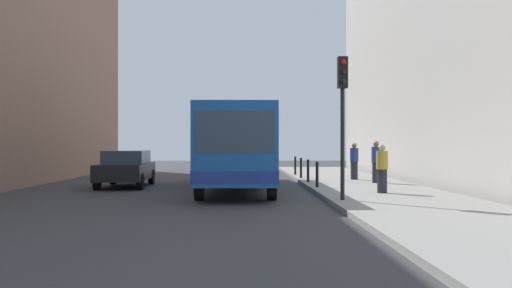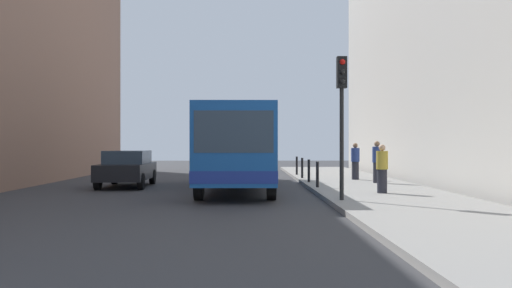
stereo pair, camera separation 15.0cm
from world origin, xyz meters
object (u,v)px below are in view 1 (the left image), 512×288
(bollard_near, at_px, (317,174))
(pedestrian_far_sidewalk, at_px, (354,161))
(bollard_far, at_px, (301,168))
(pedestrian_mid_sidewalk, at_px, (376,162))
(bus, at_px, (237,145))
(bollard_farthest, at_px, (295,166))
(traffic_light, at_px, (343,100))
(bollard_mid, at_px, (308,171))
(pedestrian_near_signal, at_px, (382,169))
(car_beside_bus, at_px, (126,168))

(bollard_near, bearing_deg, pedestrian_far_sidewalk, 62.81)
(bollard_far, height_order, pedestrian_far_sidewalk, pedestrian_far_sidewalk)
(bollard_near, relative_size, pedestrian_mid_sidewalk, 0.55)
(bus, relative_size, bollard_farthest, 11.61)
(bus, height_order, bollard_near, bus)
(traffic_light, height_order, pedestrian_far_sidewalk, traffic_light)
(traffic_light, distance_m, bollard_mid, 7.84)
(pedestrian_near_signal, relative_size, pedestrian_mid_sidewalk, 0.92)
(pedestrian_near_signal, bearing_deg, traffic_light, -113.04)
(pedestrian_near_signal, height_order, pedestrian_mid_sidewalk, pedestrian_mid_sidewalk)
(traffic_light, bearing_deg, car_beside_bus, 137.42)
(car_beside_bus, xyz_separation_m, bollard_mid, (7.53, 0.46, -0.16))
(car_beside_bus, bearing_deg, pedestrian_far_sidewalk, -169.30)
(bollard_far, xyz_separation_m, bollard_farthest, (0.00, 2.81, 0.00))
(bollard_mid, distance_m, pedestrian_far_sidewalk, 2.84)
(bollard_far, bearing_deg, bollard_farthest, 90.00)
(bollard_farthest, height_order, pedestrian_mid_sidewalk, pedestrian_mid_sidewalk)
(bollard_farthest, xyz_separation_m, pedestrian_near_signal, (1.80, -10.87, 0.31))
(bollard_far, height_order, pedestrian_mid_sidewalk, pedestrian_mid_sidewalk)
(bollard_near, distance_m, bollard_farthest, 8.44)
(bollard_farthest, bearing_deg, pedestrian_far_sidewalk, -60.16)
(traffic_light, bearing_deg, bollard_far, 90.56)
(traffic_light, bearing_deg, pedestrian_mid_sidewalk, 69.05)
(traffic_light, relative_size, pedestrian_far_sidewalk, 2.49)
(car_beside_bus, height_order, bollard_near, car_beside_bus)
(traffic_light, height_order, pedestrian_near_signal, traffic_light)
(bollard_mid, distance_m, pedestrian_mid_sidewalk, 2.83)
(bollard_near, bearing_deg, bollard_farthest, 90.00)
(bollard_near, relative_size, bollard_far, 1.00)
(car_beside_bus, bearing_deg, traffic_light, 136.08)
(pedestrian_far_sidewalk, bearing_deg, bollard_farthest, 98.70)
(car_beside_bus, bearing_deg, bollard_mid, -177.88)
(pedestrian_far_sidewalk, bearing_deg, bus, -166.67)
(bollard_near, xyz_separation_m, bollard_farthest, (0.00, 8.44, 0.00))
(bollard_mid, relative_size, bollard_far, 1.00)
(pedestrian_mid_sidewalk, bearing_deg, bollard_farthest, -48.38)
(traffic_light, distance_m, pedestrian_near_signal, 3.48)
(pedestrian_mid_sidewalk, height_order, pedestrian_far_sidewalk, pedestrian_mid_sidewalk)
(bollard_near, bearing_deg, pedestrian_mid_sidewalk, 39.53)
(car_beside_bus, relative_size, pedestrian_far_sidewalk, 2.69)
(bollard_farthest, distance_m, pedestrian_far_sidewalk, 4.61)
(bus, distance_m, traffic_light, 6.43)
(traffic_light, bearing_deg, bollard_mid, 90.77)
(bollard_mid, height_order, pedestrian_mid_sidewalk, pedestrian_mid_sidewalk)
(bollard_mid, distance_m, pedestrian_near_signal, 5.56)
(traffic_light, relative_size, pedestrian_near_signal, 2.58)
(bollard_farthest, xyz_separation_m, pedestrian_mid_sidewalk, (2.75, -6.17, 0.39))
(bollard_mid, bearing_deg, pedestrian_far_sidewalk, 35.63)
(car_beside_bus, bearing_deg, bus, 160.40)
(bollard_far, relative_size, pedestrian_near_signal, 0.60)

